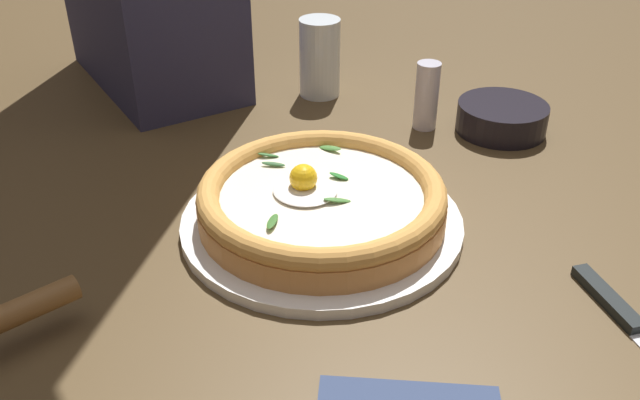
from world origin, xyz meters
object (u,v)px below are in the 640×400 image
object	(u,v)px
drinking_glass	(320,63)
pepper_shaker	(427,96)
side_bowl	(504,118)
pizza_cutter	(1,319)
pizza	(320,198)
table_knife	(635,328)

from	to	relation	value
drinking_glass	pepper_shaker	xyz separation A→B (m)	(0.18, 0.02, -0.00)
side_bowl	pepper_shaker	bearing A→B (deg)	-141.48
pizza_cutter	drinking_glass	distance (m)	0.60
pizza	side_bowl	xyz separation A→B (m)	(0.01, 0.34, -0.01)
table_knife	side_bowl	bearing A→B (deg)	140.02
pizza	table_knife	bearing A→B (deg)	15.34
side_bowl	drinking_glass	bearing A→B (deg)	-161.14
pizza_cutter	table_knife	size ratio (longest dim) A/B	0.66
pizza_cutter	drinking_glass	bearing A→B (deg)	110.97
side_bowl	pizza_cutter	world-z (taller)	pizza_cutter
pizza	pepper_shaker	world-z (taller)	pepper_shaker
pizza_cutter	pepper_shaker	size ratio (longest dim) A/B	1.61
table_knife	drinking_glass	distance (m)	0.59
pepper_shaker	pizza	bearing A→B (deg)	-74.36
pizza_cutter	pepper_shaker	bearing A→B (deg)	93.28
side_bowl	pizza_cutter	distance (m)	0.65
drinking_glass	pepper_shaker	distance (m)	0.18
table_knife	pizza_cutter	bearing A→B (deg)	-131.06
pizza	pepper_shaker	xyz separation A→B (m)	(-0.08, 0.27, 0.01)
pizza	pizza_cutter	world-z (taller)	same
side_bowl	pepper_shaker	xyz separation A→B (m)	(-0.08, -0.07, 0.03)
drinking_glass	pepper_shaker	bearing A→B (deg)	7.68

